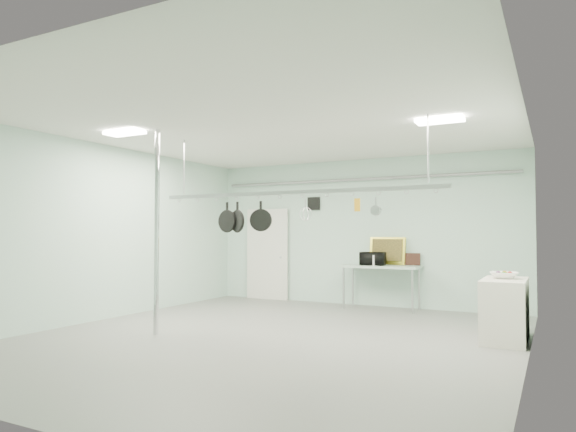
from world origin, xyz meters
The scene contains 25 objects.
floor centered at (0.00, 0.00, 0.00)m, with size 8.00×8.00×0.00m, color gray.
ceiling centered at (0.00, 0.00, 3.19)m, with size 7.00×8.00×0.02m, color silver.
back_wall centered at (0.00, 3.99, 1.60)m, with size 7.00×0.02×3.20m, color silver.
right_wall centered at (3.49, 0.00, 1.60)m, with size 0.02×8.00×3.20m, color silver.
door centered at (-2.30, 3.94, 1.05)m, with size 1.10×0.10×2.20m, color silver.
wall_vent centered at (-1.10, 3.97, 2.25)m, with size 0.30×0.04×0.30m, color black.
conduit_pipe centered at (0.00, 3.90, 2.75)m, with size 0.07×0.07×6.60m, color gray.
chrome_pole centered at (-1.70, -0.60, 1.60)m, with size 0.08×0.08×3.20m, color silver.
prep_table centered at (0.60, 3.60, 0.83)m, with size 1.60×0.70×0.91m.
side_cabinet centered at (3.15, 1.40, 0.45)m, with size 0.60×1.20×0.90m, color white.
pot_rack centered at (0.20, 0.30, 2.23)m, with size 4.80×0.06×1.00m.
light_panel_left centered at (-2.20, -0.80, 3.16)m, with size 0.65×0.30×0.05m, color white.
light_panel_right centered at (2.40, 0.60, 3.16)m, with size 0.65×0.30×0.05m, color white.
microwave centered at (0.46, 3.51, 1.04)m, with size 0.49×0.33×0.27m, color black.
coffee_canister centered at (0.52, 3.43, 1.01)m, with size 0.17×0.17×0.22m, color silver.
painting_large centered at (0.65, 3.90, 1.20)m, with size 0.78×0.05×0.58m, color yellow.
painting_small centered at (1.19, 3.90, 1.03)m, with size 0.30×0.04×0.25m, color black.
fruit_bowl centered at (3.14, 1.46, 0.95)m, with size 0.40×0.40×0.10m, color white.
skillet_left centered at (-0.99, 0.30, 1.84)m, with size 0.37×0.06×0.49m, color black, non-canonical shape.
skillet_mid centered at (-0.79, 0.30, 1.83)m, with size 0.37×0.06×0.51m, color black, non-canonical shape.
skillet_right centered at (-0.35, 0.30, 1.84)m, with size 0.35×0.06×0.49m, color black, non-canonical shape.
whisk centered at (0.45, 0.30, 1.91)m, with size 0.20×0.20×0.35m, color #B5B4B9, non-canonical shape.
grater centered at (1.28, 0.30, 1.98)m, with size 0.09×0.02×0.21m, color gold, non-canonical shape.
saucepan centered at (1.56, 0.30, 1.96)m, with size 0.14×0.09×0.26m, color #A3A2A7, non-canonical shape.
fruit_cluster centered at (3.14, 1.46, 0.99)m, with size 0.24×0.24×0.09m, color #9C0E0F, non-canonical shape.
Camera 1 is at (3.82, -6.75, 1.57)m, focal length 32.00 mm.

